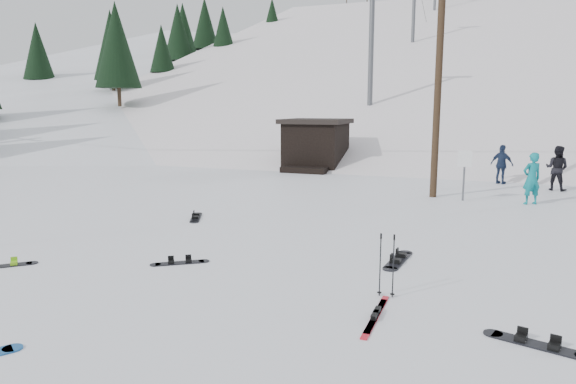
% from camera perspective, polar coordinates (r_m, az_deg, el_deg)
% --- Properties ---
extents(ground, '(200.00, 200.00, 0.00)m').
position_cam_1_polar(ground, '(7.88, -10.50, -16.28)').
color(ground, white).
rests_on(ground, ground).
extents(ski_slope, '(60.00, 85.24, 65.97)m').
position_cam_1_polar(ski_slope, '(63.03, 17.12, -5.13)').
color(ski_slope, white).
rests_on(ski_slope, ground).
extents(ridge_left, '(47.54, 95.03, 58.38)m').
position_cam_1_polar(ridge_left, '(68.61, -14.90, -2.99)').
color(ridge_left, white).
rests_on(ridge_left, ground).
extents(treeline_left, '(20.00, 64.00, 10.00)m').
position_cam_1_polar(treeline_left, '(59.64, -18.30, 5.70)').
color(treeline_left, black).
rests_on(treeline_left, ground).
extents(treeline_crest, '(50.00, 6.00, 10.00)m').
position_cam_1_polar(treeline_crest, '(92.15, 18.93, 6.82)').
color(treeline_crest, black).
rests_on(treeline_crest, ski_slope).
extents(utility_pole, '(2.00, 0.26, 9.00)m').
position_cam_1_polar(utility_pole, '(20.13, 16.40, 12.72)').
color(utility_pole, '#3A2819').
rests_on(utility_pole, ground).
extents(trail_sign, '(0.50, 0.09, 1.85)m').
position_cam_1_polar(trail_sign, '(19.71, 19.02, 2.74)').
color(trail_sign, '#595B60').
rests_on(trail_sign, ground).
extents(lift_hut, '(3.40, 4.10, 2.75)m').
position_cam_1_polar(lift_hut, '(28.42, 3.08, 5.33)').
color(lift_hut, black).
rests_on(lift_hut, ground).
extents(lift_tower_near, '(2.20, 0.36, 8.00)m').
position_cam_1_polar(lift_tower_near, '(37.11, 9.25, 16.23)').
color(lift_tower_near, '#595B60').
rests_on(lift_tower_near, ski_slope).
extents(hero_skis, '(0.12, 1.85, 0.10)m').
position_cam_1_polar(hero_skis, '(8.76, 9.73, -13.32)').
color(hero_skis, '#B41220').
rests_on(hero_skis, ground).
extents(ski_poles, '(0.32, 0.08, 1.17)m').
position_cam_1_polar(ski_poles, '(9.47, 10.91, -7.93)').
color(ski_poles, black).
rests_on(ski_poles, ground).
extents(board_scatter_a, '(1.09, 0.85, 0.09)m').
position_cam_1_polar(board_scatter_a, '(11.61, -11.92, -7.66)').
color(board_scatter_a, black).
rests_on(board_scatter_a, ground).
extents(board_scatter_b, '(0.82, 1.37, 0.11)m').
position_cam_1_polar(board_scatter_b, '(16.14, -10.19, -2.77)').
color(board_scatter_b, black).
rests_on(board_scatter_b, ground).
extents(board_scatter_c, '(1.02, 1.01, 0.09)m').
position_cam_1_polar(board_scatter_c, '(12.73, -29.02, -7.14)').
color(board_scatter_c, black).
rests_on(board_scatter_c, ground).
extents(board_scatter_d, '(1.46, 0.62, 0.11)m').
position_cam_1_polar(board_scatter_d, '(8.49, 25.95, -14.94)').
color(board_scatter_d, black).
rests_on(board_scatter_d, ground).
extents(board_scatter_f, '(0.44, 1.69, 0.12)m').
position_cam_1_polar(board_scatter_f, '(11.80, 12.14, -7.36)').
color(board_scatter_f, black).
rests_on(board_scatter_f, ground).
extents(skier_teal, '(0.80, 0.71, 1.83)m').
position_cam_1_polar(skier_teal, '(19.92, 25.45, 1.37)').
color(skier_teal, '#0C7981').
rests_on(skier_teal, ground).
extents(skier_dark, '(1.10, 1.00, 1.84)m').
position_cam_1_polar(skier_dark, '(23.71, 27.70, 2.36)').
color(skier_dark, black).
rests_on(skier_dark, ground).
extents(skier_navy, '(1.10, 0.85, 1.75)m').
position_cam_1_polar(skier_navy, '(24.70, 22.67, 2.85)').
color(skier_navy, '#1C2A48').
rests_on(skier_navy, ground).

